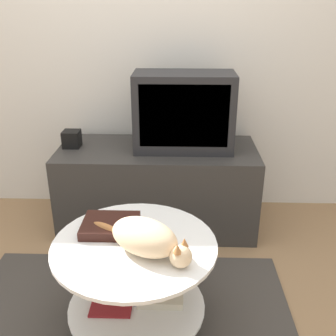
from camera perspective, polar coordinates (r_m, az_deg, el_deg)
name	(u,v)px	position (r m, az deg, el deg)	size (l,w,h in m)	color
ground_plane	(125,328)	(2.12, -6.23, -22.08)	(12.00, 12.00, 0.00)	#93704C
wall_back	(143,31)	(2.86, -3.59, 19.17)	(8.00, 0.05, 2.60)	silver
rug	(125,326)	(2.12, -6.24, -21.89)	(1.69, 1.14, 0.02)	#3D3833
tv_stand	(158,187)	(2.75, -1.50, -2.82)	(1.33, 0.57, 0.58)	#33302D
tv	(184,112)	(2.56, 2.31, 8.13)	(0.64, 0.31, 0.50)	#232326
speaker	(72,139)	(2.73, -13.80, 4.13)	(0.11, 0.11, 0.11)	black
coffee_table	(137,275)	(1.92, -4.51, -15.25)	(0.75, 0.75, 0.48)	#B2B2B7
dvd_box	(111,226)	(1.90, -8.34, -8.27)	(0.26, 0.22, 0.04)	black
cat	(146,238)	(1.71, -3.21, -10.10)	(0.47, 0.35, 0.15)	beige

